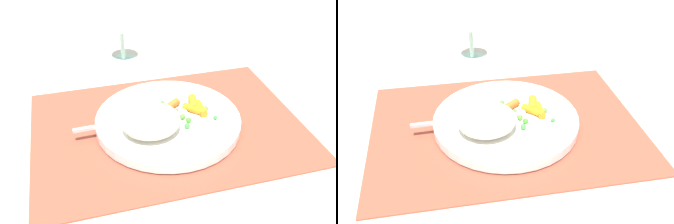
{
  "view_description": "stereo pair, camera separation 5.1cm",
  "coord_description": "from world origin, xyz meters",
  "views": [
    {
      "loc": [
        -0.15,
        -0.55,
        0.42
      ],
      "look_at": [
        0.0,
        0.0,
        0.03
      ],
      "focal_mm": 41.72,
      "sensor_mm": 36.0,
      "label": 1
    },
    {
      "loc": [
        -0.1,
        -0.56,
        0.42
      ],
      "look_at": [
        0.0,
        0.0,
        0.03
      ],
      "focal_mm": 41.72,
      "sensor_mm": 36.0,
      "label": 2
    }
  ],
  "objects": [
    {
      "name": "ground_plane",
      "position": [
        0.0,
        0.0,
        0.0
      ],
      "size": [
        2.4,
        2.4,
        0.0
      ],
      "primitive_type": "plane",
      "color": "beige"
    },
    {
      "name": "placemat",
      "position": [
        0.0,
        0.0,
        0.0
      ],
      "size": [
        0.48,
        0.35,
        0.01
      ],
      "primitive_type": "cube",
      "color": "#9E4733",
      "rests_on": "ground_plane"
    },
    {
      "name": "plate",
      "position": [
        0.0,
        0.0,
        0.02
      ],
      "size": [
        0.26,
        0.26,
        0.02
      ],
      "primitive_type": "cylinder",
      "color": "white",
      "rests_on": "placemat"
    },
    {
      "name": "rice_mound",
      "position": [
        -0.04,
        -0.03,
        0.05
      ],
      "size": [
        0.1,
        0.09,
        0.04
      ],
      "primitive_type": "ellipsoid",
      "color": "beige",
      "rests_on": "plate"
    },
    {
      "name": "carrot_portion",
      "position": [
        0.04,
        0.01,
        0.03
      ],
      "size": [
        0.08,
        0.06,
        0.02
      ],
      "color": "orange",
      "rests_on": "plate"
    },
    {
      "name": "pea_scatter",
      "position": [
        0.03,
        -0.0,
        0.03
      ],
      "size": [
        0.09,
        0.09,
        0.01
      ],
      "color": "#579535",
      "rests_on": "plate"
    },
    {
      "name": "fork",
      "position": [
        -0.04,
        -0.0,
        0.03
      ],
      "size": [
        0.2,
        0.02,
        0.01
      ],
      "color": "silver",
      "rests_on": "plate"
    },
    {
      "name": "wine_glass",
      "position": [
        -0.03,
        0.29,
        0.12
      ],
      "size": [
        0.07,
        0.07,
        0.17
      ],
      "color": "#B2E0CC",
      "rests_on": "ground_plane"
    }
  ]
}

